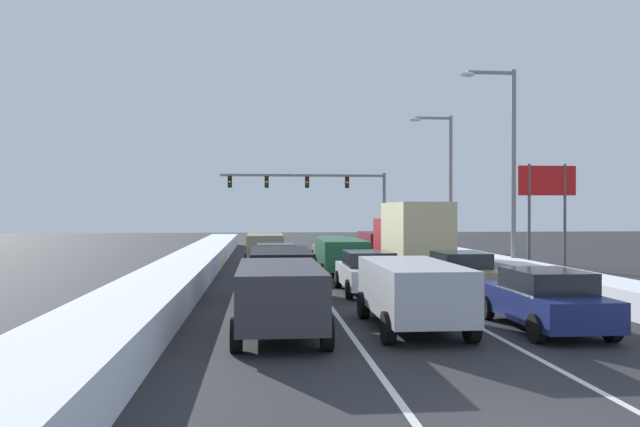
% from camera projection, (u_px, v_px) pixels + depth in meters
% --- Properties ---
extents(ground_plane, '(120.00, 120.00, 0.00)m').
position_uv_depth(ground_plane, '(354.00, 282.00, 26.05)').
color(ground_plane, '#28282B').
extents(lane_stripe_between_right_lane_and_center_lane, '(0.14, 49.52, 0.01)m').
position_uv_depth(lane_stripe_between_right_lane_and_center_lane, '(375.00, 271.00, 30.69)').
color(lane_stripe_between_right_lane_and_center_lane, silver).
rests_on(lane_stripe_between_right_lane_and_center_lane, ground).
extents(lane_stripe_between_center_lane_and_left_lane, '(0.14, 49.52, 0.01)m').
position_uv_depth(lane_stripe_between_center_lane_and_left_lane, '(306.00, 272.00, 30.37)').
color(lane_stripe_between_center_lane_and_left_lane, silver).
rests_on(lane_stripe_between_center_lane_and_left_lane, ground).
extents(snow_bank_right_shoulder, '(1.86, 49.52, 0.79)m').
position_uv_depth(snow_bank_right_shoulder, '(480.00, 262.00, 31.18)').
color(snow_bank_right_shoulder, white).
rests_on(snow_bank_right_shoulder, ground).
extents(snow_bank_left_shoulder, '(2.20, 49.52, 0.94)m').
position_uv_depth(snow_bank_left_shoulder, '(195.00, 263.00, 29.88)').
color(snow_bank_left_shoulder, white).
rests_on(snow_bank_left_shoulder, ground).
extents(sedan_navy_right_lane_nearest, '(2.00, 4.50, 1.51)m').
position_uv_depth(sedan_navy_right_lane_nearest, '(544.00, 299.00, 15.65)').
color(sedan_navy_right_lane_nearest, navy).
rests_on(sedan_navy_right_lane_nearest, ground).
extents(sedan_tan_right_lane_second, '(2.00, 4.50, 1.51)m').
position_uv_depth(sedan_tan_right_lane_second, '(460.00, 273.00, 22.35)').
color(sedan_tan_right_lane_second, '#937F60').
rests_on(sedan_tan_right_lane_second, ground).
extents(box_truck_right_lane_third, '(2.53, 7.20, 3.36)m').
position_uv_depth(box_truck_right_lane_third, '(411.00, 233.00, 30.09)').
color(box_truck_right_lane_third, maroon).
rests_on(box_truck_right_lane_third, ground).
extents(suv_maroon_right_lane_fourth, '(2.16, 4.90, 1.67)m').
position_uv_depth(suv_maroon_right_lane_fourth, '(380.00, 243.00, 37.82)').
color(suv_maroon_right_lane_fourth, maroon).
rests_on(suv_maroon_right_lane_fourth, ground).
extents(suv_silver_center_lane_nearest, '(2.16, 4.90, 1.67)m').
position_uv_depth(suv_silver_center_lane_nearest, '(412.00, 289.00, 15.71)').
color(suv_silver_center_lane_nearest, '#B7BABF').
rests_on(suv_silver_center_lane_nearest, ground).
extents(sedan_white_center_lane_second, '(2.00, 4.50, 1.51)m').
position_uv_depth(sedan_white_center_lane_second, '(368.00, 272.00, 22.72)').
color(sedan_white_center_lane_second, silver).
rests_on(sedan_white_center_lane_second, ground).
extents(suv_green_center_lane_third, '(2.16, 4.90, 1.67)m').
position_uv_depth(suv_green_center_lane_third, '(341.00, 254.00, 28.52)').
color(suv_green_center_lane_third, '#1E5633').
rests_on(suv_green_center_lane_third, ground).
extents(sedan_gray_center_lane_fourth, '(2.00, 4.50, 1.51)m').
position_uv_depth(sedan_gray_center_lane_fourth, '(331.00, 250.00, 35.61)').
color(sedan_gray_center_lane_fourth, slate).
rests_on(sedan_gray_center_lane_fourth, ground).
extents(suv_charcoal_left_lane_nearest, '(2.16, 4.90, 1.67)m').
position_uv_depth(suv_charcoal_left_lane_nearest, '(280.00, 293.00, 14.91)').
color(suv_charcoal_left_lane_nearest, '#38383D').
rests_on(suv_charcoal_left_lane_nearest, ground).
extents(suv_black_left_lane_second, '(2.16, 4.90, 1.67)m').
position_uv_depth(suv_black_left_lane_second, '(280.00, 269.00, 20.94)').
color(suv_black_left_lane_second, black).
rests_on(suv_black_left_lane_second, ground).
extents(sedan_navy_left_lane_third, '(2.00, 4.50, 1.51)m').
position_uv_depth(sedan_navy_left_lane_third, '(276.00, 261.00, 27.77)').
color(sedan_navy_left_lane_third, navy).
rests_on(sedan_navy_left_lane_third, ground).
extents(suv_tan_left_lane_fourth, '(2.16, 4.90, 1.67)m').
position_uv_depth(suv_tan_left_lane_fourth, '(265.00, 246.00, 34.87)').
color(suv_tan_left_lane_fourth, '#937F60').
rests_on(suv_tan_left_lane_fourth, ground).
extents(traffic_light_gantry, '(14.00, 0.47, 6.20)m').
position_uv_depth(traffic_light_gantry, '(323.00, 188.00, 53.03)').
color(traffic_light_gantry, slate).
rests_on(traffic_light_gantry, ground).
extents(street_lamp_right_near, '(2.66, 0.36, 9.49)m').
position_uv_depth(street_lamp_right_near, '(507.00, 154.00, 28.96)').
color(street_lamp_right_near, gray).
rests_on(street_lamp_right_near, ground).
extents(street_lamp_right_mid, '(2.66, 0.36, 8.71)m').
position_uv_depth(street_lamp_right_mid, '(445.00, 174.00, 37.90)').
color(street_lamp_right_mid, gray).
rests_on(street_lamp_right_mid, ground).
extents(roadside_sign_right, '(3.20, 0.16, 5.50)m').
position_uv_depth(roadside_sign_right, '(547.00, 191.00, 33.82)').
color(roadside_sign_right, '#59595B').
rests_on(roadside_sign_right, ground).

